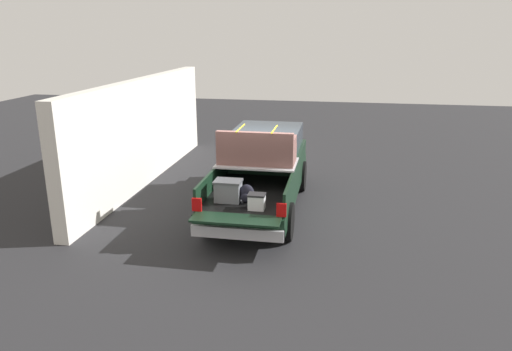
# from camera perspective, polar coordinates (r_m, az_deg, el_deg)

# --- Properties ---
(ground_plane) EXTENTS (40.00, 40.00, 0.00)m
(ground_plane) POSITION_cam_1_polar(r_m,az_deg,el_deg) (12.53, 0.49, -4.03)
(ground_plane) COLOR #262628
(pickup_truck) EXTENTS (6.05, 2.06, 2.23)m
(pickup_truck) POSITION_cam_1_polar(r_m,az_deg,el_deg) (12.58, 0.78, 0.79)
(pickup_truck) COLOR black
(pickup_truck) RESTS_ON ground_plane
(building_facade) EXTENTS (9.55, 0.36, 3.12)m
(building_facade) POSITION_cam_1_polar(r_m,az_deg,el_deg) (14.91, -13.19, 5.18)
(building_facade) COLOR silver
(building_facade) RESTS_ON ground_plane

